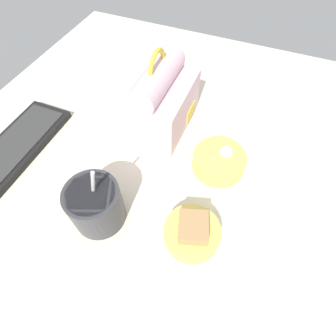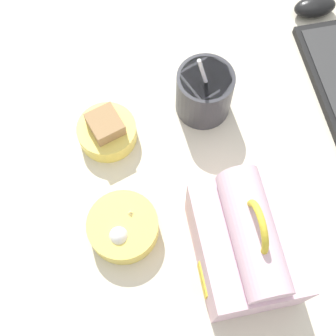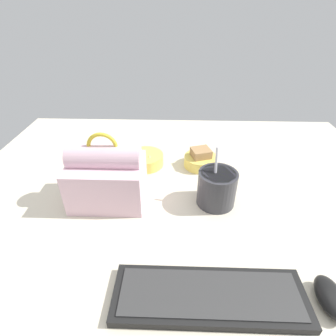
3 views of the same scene
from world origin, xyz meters
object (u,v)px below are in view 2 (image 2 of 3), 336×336
bento_bowl_sandwich (107,131)px  lunch_bag (246,244)px  bento_bowl_snacks (123,227)px  soup_cup (204,92)px  computer_mouse (315,7)px

bento_bowl_sandwich → lunch_bag: bearing=34.7°
bento_bowl_snacks → lunch_bag: bearing=66.2°
soup_cup → bento_bowl_sandwich: bearing=-81.3°
lunch_bag → bento_bowl_snacks: lunch_bag is taller
bento_bowl_snacks → computer_mouse: bearing=129.6°
soup_cup → bento_bowl_snacks: size_ratio=1.36×
soup_cup → bento_bowl_snacks: (22.12, -19.56, -3.09)cm
soup_cup → bento_bowl_snacks: soup_cup is taller
lunch_bag → bento_bowl_sandwich: 33.90cm
bento_bowl_snacks → computer_mouse: size_ratio=1.34×
bento_bowl_sandwich → computer_mouse: bearing=113.5°
bento_bowl_snacks → computer_mouse: 63.33cm
soup_cup → bento_bowl_sandwich: soup_cup is taller
lunch_bag → bento_bowl_snacks: (-8.40, -19.08, -5.59)cm
bento_bowl_snacks → computer_mouse: bento_bowl_snacks is taller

